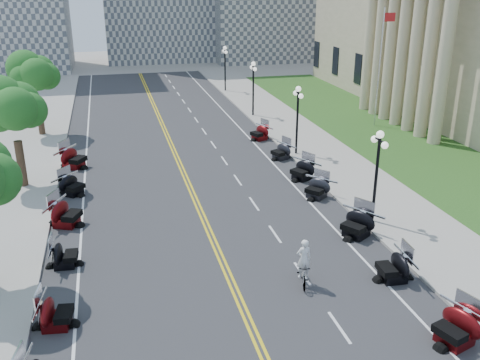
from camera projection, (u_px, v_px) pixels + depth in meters
ground at (232, 283)px, 22.88m from camera, size 160.00×160.00×0.00m
road at (194, 196)px, 31.95m from camera, size 16.00×90.00×0.01m
centerline_yellow_a at (192, 196)px, 31.92m from camera, size 0.12×90.00×0.00m
centerline_yellow_b at (196, 196)px, 31.97m from camera, size 0.12×90.00×0.00m
edge_line_north at (295, 187)px, 33.39m from camera, size 0.12×90.00×0.00m
edge_line_south at (83, 206)px, 30.50m from camera, size 0.12×90.00×0.00m
lane_dash_5 at (339, 327)px, 19.97m from camera, size 0.12×2.00×0.00m
lane_dash_6 at (302, 273)px, 23.60m from camera, size 0.12×2.00×0.00m
lane_dash_7 at (275, 234)px, 27.23m from camera, size 0.12×2.00×0.00m
lane_dash_8 at (254, 204)px, 30.86m from camera, size 0.12×2.00×0.00m
lane_dash_9 at (238, 180)px, 34.48m from camera, size 0.12×2.00×0.00m
lane_dash_10 at (224, 161)px, 38.11m from camera, size 0.12×2.00×0.00m
lane_dash_11 at (213, 145)px, 41.74m from camera, size 0.12×2.00×0.00m
lane_dash_12 at (204, 131)px, 45.37m from camera, size 0.12×2.00×0.00m
lane_dash_13 at (196, 120)px, 48.99m from camera, size 0.12×2.00×0.00m
lane_dash_14 at (189, 110)px, 52.62m from camera, size 0.12×2.00×0.00m
lane_dash_15 at (184, 101)px, 56.25m from camera, size 0.12×2.00×0.00m
lane_dash_16 at (178, 94)px, 59.88m from camera, size 0.12×2.00×0.00m
lane_dash_17 at (174, 87)px, 63.50m from camera, size 0.12×2.00×0.00m
lane_dash_18 at (170, 81)px, 67.13m from camera, size 0.12×2.00×0.00m
lane_dash_19 at (166, 76)px, 70.76m from camera, size 0.12×2.00×0.00m
sidewalk_north at (355, 180)px, 34.30m from camera, size 5.00×90.00×0.15m
sidewalk_south at (6, 213)px, 29.55m from camera, size 5.00×90.00×0.15m
lawn at (392, 139)px, 43.14m from camera, size 9.00×60.00×0.10m
street_lamp_2 at (376, 178)px, 27.53m from camera, size 0.50×1.20×4.90m
street_lamp_3 at (297, 121)px, 38.41m from camera, size 0.50×1.20×4.90m
street_lamp_4 at (253, 89)px, 49.29m from camera, size 0.50×1.20×4.90m
street_lamp_5 at (225, 69)px, 60.18m from camera, size 0.50×1.20×4.90m
flagpole at (379, 69)px, 45.12m from camera, size 1.10×0.20×10.00m
tree_3 at (13, 113)px, 31.63m from camera, size 4.80×4.80×9.20m
tree_4 at (35, 78)px, 42.51m from camera, size 4.80×4.80×9.20m
motorcycle_n_4 at (456, 326)px, 18.89m from camera, size 2.59×2.59×1.44m
motorcycle_n_5 at (394, 266)px, 22.90m from camera, size 2.07×2.07×1.37m
motorcycle_n_6 at (357, 223)px, 26.76m from camera, size 2.90×2.90×1.47m
motorcycle_n_7 at (317, 187)px, 31.52m from camera, size 2.61×2.61×1.30m
motorcycle_n_8 at (302, 169)px, 34.38m from camera, size 2.66×2.66×1.38m
motorcycle_n_9 at (281, 151)px, 38.27m from camera, size 2.35×2.35×1.26m
motorcycle_n_10 at (260, 132)px, 42.81m from camera, size 2.44×2.44×1.31m
motorcycle_s_5 at (55, 312)px, 19.81m from camera, size 2.10×2.10×1.31m
motorcycle_s_6 at (64, 254)px, 24.02m from camera, size 1.92×1.92×1.25m
motorcycle_s_7 at (66, 212)px, 27.92m from camera, size 2.84×2.84×1.50m
motorcycle_s_8 at (72, 184)px, 31.93m from camera, size 2.70×2.70×1.34m
motorcycle_s_9 at (73, 157)px, 36.41m from camera, size 3.08×3.08×1.56m
bicycle at (303, 274)px, 22.62m from camera, size 0.90×1.79×1.03m
cyclist_rider at (304, 244)px, 22.12m from camera, size 0.65×0.42×1.77m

